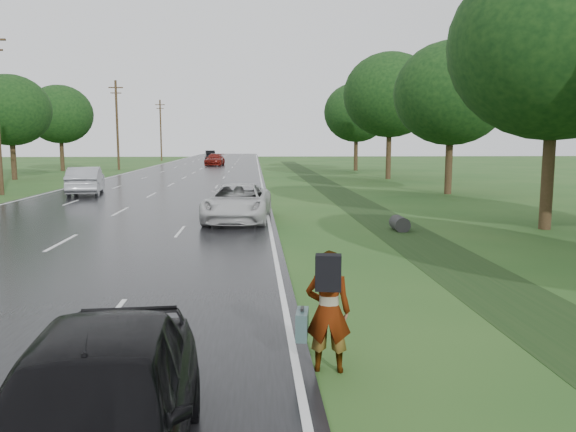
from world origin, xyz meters
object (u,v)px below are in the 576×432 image
at_px(pedestrian, 327,309).
at_px(silver_sedan, 86,181).
at_px(dark_sedan, 94,412).
at_px(white_pickup, 238,202).

xyz_separation_m(pedestrian, silver_sedan, (-11.20, 27.01, -0.03)).
bearing_deg(pedestrian, dark_sedan, 56.03).
distance_m(white_pickup, silver_sedan, 15.25).
bearing_deg(dark_sedan, silver_sedan, 102.57).
bearing_deg(pedestrian, white_pickup, -75.07).
relative_size(white_pickup, silver_sedan, 1.06).
distance_m(pedestrian, silver_sedan, 29.24).
distance_m(dark_sedan, silver_sedan, 30.97).
bearing_deg(white_pickup, silver_sedan, 133.24).
relative_size(pedestrian, silver_sedan, 0.34).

